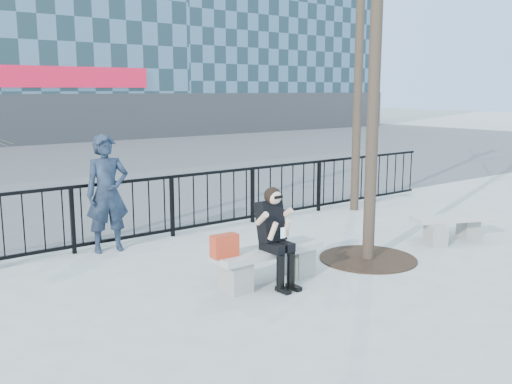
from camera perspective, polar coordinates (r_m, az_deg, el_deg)
ground at (r=7.89m, az=1.25°, el=-9.03°), size 120.00×120.00×0.00m
railing at (r=10.17m, az=-9.37°, el=-1.53°), size 14.00×0.06×1.10m
tree_grate at (r=9.07m, az=11.12°, el=-6.55°), size 1.50×1.50×0.02m
bench_main at (r=7.79m, az=1.25°, el=-6.94°), size 1.65×0.46×0.49m
bench_second at (r=10.51m, az=19.08°, el=-3.18°), size 1.46×0.41×0.43m
seated_woman at (r=7.57m, az=2.02°, el=-4.55°), size 0.50×0.64×1.34m
handbag at (r=7.31m, az=-3.17°, el=-5.39°), size 0.36×0.18×0.29m
shopping_bag at (r=8.07m, az=4.66°, el=-7.41°), size 0.34×0.14×0.32m
standing_man at (r=9.47m, az=-14.65°, el=-0.15°), size 0.76×0.56×1.90m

